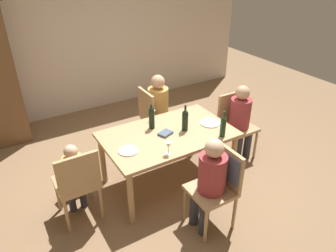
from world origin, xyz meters
name	(u,v)px	position (x,y,z in m)	size (l,w,h in m)	color
ground_plane	(168,180)	(0.00, 0.00, 0.00)	(10.00, 10.00, 0.00)	#846647
rear_room_partition	(89,36)	(0.00, 2.69, 1.35)	(6.40, 0.12, 2.70)	beige
dining_table	(168,139)	(0.00, 0.00, 0.64)	(1.57, 0.98, 0.72)	tan
chair_near	(221,177)	(0.12, -0.87, 0.59)	(0.46, 0.44, 0.92)	tan
chair_right_end	(235,121)	(1.17, 0.09, 0.53)	(0.44, 0.44, 0.92)	tan
chair_far_right	(153,114)	(0.27, 0.87, 0.53)	(0.44, 0.44, 0.92)	tan
chair_left_end	(78,181)	(-1.17, -0.09, 0.53)	(0.44, 0.44, 0.92)	tan
person_woman_host	(210,179)	(-0.03, -0.87, 0.64)	(0.33, 0.29, 1.09)	#33333D
person_man_bearded	(241,117)	(1.17, -0.03, 0.64)	(0.29, 0.33, 1.09)	#33333D
person_man_guest	(160,105)	(0.38, 0.87, 0.65)	(0.35, 0.30, 1.13)	#33333D
person_child_small	(74,174)	(-1.17, 0.02, 0.56)	(0.22, 0.25, 0.94)	#33333D
wine_bottle_tall_green	(185,120)	(0.22, -0.04, 0.87)	(0.08, 0.08, 0.33)	black
wine_bottle_dark_red	(223,126)	(0.52, -0.39, 0.87)	(0.07, 0.07, 0.33)	#19381E
wine_bottle_short_olive	(152,117)	(-0.10, 0.21, 0.87)	(0.07, 0.07, 0.32)	black
wine_glass_near_left	(153,113)	(0.00, 0.38, 0.83)	(0.07, 0.07, 0.15)	silver
wine_glass_centre	(168,146)	(-0.22, -0.38, 0.83)	(0.07, 0.07, 0.15)	silver
dinner_plate_host	(128,151)	(-0.58, -0.11, 0.73)	(0.22, 0.22, 0.01)	white
dinner_plate_guest_left	(210,123)	(0.59, -0.06, 0.73)	(0.26, 0.26, 0.01)	white
folded_napkin	(165,133)	(-0.04, -0.01, 0.74)	(0.16, 0.12, 0.03)	#4C5B75
handbag	(72,189)	(-1.17, 0.35, 0.11)	(0.28, 0.12, 0.22)	brown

